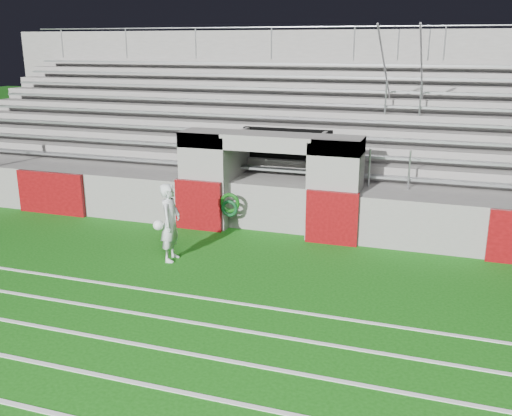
% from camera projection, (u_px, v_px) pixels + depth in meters
% --- Properties ---
extents(ground, '(90.00, 90.00, 0.00)m').
position_uv_depth(ground, '(220.00, 279.00, 12.15)').
color(ground, '#12550E').
rests_on(ground, ground).
extents(stadium_structure, '(26.00, 8.48, 5.42)m').
position_uv_depth(stadium_structure, '(309.00, 147.00, 19.00)').
color(stadium_structure, slate).
rests_on(stadium_structure, ground).
extents(goalkeeper_with_ball, '(0.55, 0.72, 1.82)m').
position_uv_depth(goalkeeper_with_ball, '(170.00, 222.00, 12.98)').
color(goalkeeper_with_ball, silver).
rests_on(goalkeeper_with_ball, ground).
extents(hose_coil, '(0.54, 0.14, 0.63)m').
position_uv_depth(hose_coil, '(230.00, 205.00, 14.88)').
color(hose_coil, '#0E470E').
rests_on(hose_coil, ground).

